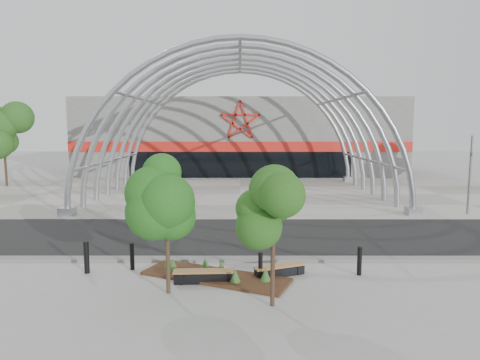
# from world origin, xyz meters

# --- Properties ---
(ground) EXTENTS (140.00, 140.00, 0.00)m
(ground) POSITION_xyz_m (0.00, 0.00, 0.00)
(ground) COLOR #9B9C96
(ground) RESTS_ON ground
(road) EXTENTS (140.00, 7.00, 0.02)m
(road) POSITION_xyz_m (0.00, 3.50, 0.01)
(road) COLOR black
(road) RESTS_ON ground
(forecourt) EXTENTS (60.00, 17.00, 0.04)m
(forecourt) POSITION_xyz_m (0.00, 15.50, 0.02)
(forecourt) COLOR gray
(forecourt) RESTS_ON ground
(kerb) EXTENTS (60.00, 0.50, 0.12)m
(kerb) POSITION_xyz_m (0.00, -0.25, 0.06)
(kerb) COLOR slate
(kerb) RESTS_ON ground
(arena_building) EXTENTS (34.00, 15.24, 8.00)m
(arena_building) POSITION_xyz_m (0.00, 33.45, 3.99)
(arena_building) COLOR slate
(arena_building) RESTS_ON ground
(vault_canopy) EXTENTS (20.80, 15.80, 20.36)m
(vault_canopy) POSITION_xyz_m (0.00, 15.50, 0.02)
(vault_canopy) COLOR #979CA1
(vault_canopy) RESTS_ON ground
(planting_bed) EXTENTS (5.29, 3.47, 0.54)m
(planting_bed) POSITION_xyz_m (-0.90, -2.07, 0.13)
(planting_bed) COLOR #321D13
(planting_bed) RESTS_ON ground
(signal_pole) EXTENTS (0.31, 0.65, 4.63)m
(signal_pole) POSITION_xyz_m (13.30, 8.32, 2.42)
(signal_pole) COLOR slate
(signal_pole) RESTS_ON ground
(street_tree_0) EXTENTS (1.76, 1.76, 4.02)m
(street_tree_0) POSITION_xyz_m (-2.23, -3.46, 2.89)
(street_tree_0) COLOR #342919
(street_tree_0) RESTS_ON ground
(street_tree_1) EXTENTS (1.61, 1.61, 3.80)m
(street_tree_1) POSITION_xyz_m (0.94, -4.40, 2.73)
(street_tree_1) COLOR #331F18
(street_tree_1) RESTS_ON ground
(bench_0) EXTENTS (2.04, 0.53, 0.42)m
(bench_0) POSITION_xyz_m (-1.19, -2.57, 0.21)
(bench_0) COLOR black
(bench_0) RESTS_ON ground
(bench_1) EXTENTS (1.86, 1.07, 0.39)m
(bench_1) POSITION_xyz_m (1.38, -1.94, 0.19)
(bench_1) COLOR black
(bench_1) RESTS_ON ground
(bollard_0) EXTENTS (0.18, 0.18, 1.15)m
(bollard_0) POSITION_xyz_m (-5.41, -1.65, 0.57)
(bollard_0) COLOR black
(bollard_0) RESTS_ON ground
(bollard_1) EXTENTS (0.16, 0.16, 0.99)m
(bollard_1) POSITION_xyz_m (-3.90, -1.28, 0.49)
(bollard_1) COLOR black
(bollard_1) RESTS_ON ground
(bollard_2) EXTENTS (0.15, 0.15, 0.94)m
(bollard_2) POSITION_xyz_m (0.70, -2.25, 0.47)
(bollard_2) COLOR black
(bollard_2) RESTS_ON ground
(bollard_3) EXTENTS (0.15, 0.15, 0.96)m
(bollard_3) POSITION_xyz_m (1.29, -0.17, 0.48)
(bollard_3) COLOR black
(bollard_3) RESTS_ON ground
(bollard_4) EXTENTS (0.16, 0.16, 1.01)m
(bollard_4) POSITION_xyz_m (4.17, -1.84, 0.50)
(bollard_4) COLOR black
(bollard_4) RESTS_ON ground
(bg_tree_0) EXTENTS (3.00, 3.00, 6.45)m
(bg_tree_0) POSITION_xyz_m (-20.00, 20.00, 4.64)
(bg_tree_0) COLOR #312115
(bg_tree_0) RESTS_ON ground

